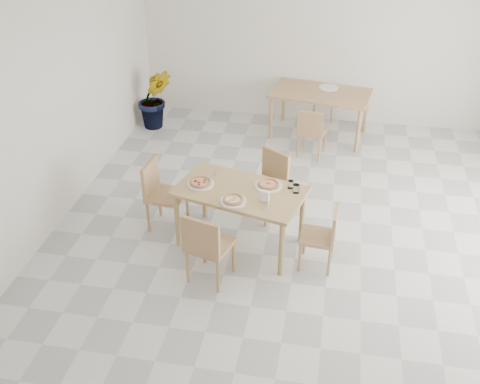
% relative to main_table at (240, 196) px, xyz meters
% --- Properties ---
extents(main_table, '(1.59, 1.14, 0.75)m').
position_rel_main_table_xyz_m(main_table, '(0.00, 0.00, 0.00)').
color(main_table, tan).
rests_on(main_table, ground).
extents(chair_south, '(0.53, 0.53, 0.88)m').
position_rel_main_table_xyz_m(chair_south, '(-0.22, -0.74, -0.15)').
color(chair_south, tan).
rests_on(chair_south, ground).
extents(chair_north, '(0.58, 0.58, 0.85)m').
position_rel_main_table_xyz_m(chair_north, '(0.24, 0.72, -0.17)').
color(chair_north, tan).
rests_on(chair_north, ground).
extents(chair_west, '(0.47, 0.47, 0.88)m').
position_rel_main_table_xyz_m(chair_west, '(-1.02, 0.20, -0.15)').
color(chair_west, tan).
rests_on(chair_west, ground).
extents(chair_east, '(0.40, 0.40, 0.77)m').
position_rel_main_table_xyz_m(chair_east, '(0.99, -0.24, -0.22)').
color(chair_east, tan).
rests_on(chair_east, ground).
extents(plate_margherita, '(0.31, 0.31, 0.02)m').
position_rel_main_table_xyz_m(plate_margherita, '(0.30, 0.13, 0.10)').
color(plate_margherita, white).
rests_on(plate_margherita, main_table).
extents(plate_mushroom, '(0.29, 0.29, 0.02)m').
position_rel_main_table_xyz_m(plate_mushroom, '(-0.03, -0.26, 0.10)').
color(plate_mushroom, white).
rests_on(plate_mushroom, main_table).
extents(plate_pepperoni, '(0.31, 0.31, 0.02)m').
position_rel_main_table_xyz_m(plate_pepperoni, '(-0.47, 0.03, 0.10)').
color(plate_pepperoni, white).
rests_on(plate_pepperoni, main_table).
extents(pizza_margherita, '(0.32, 0.32, 0.03)m').
position_rel_main_table_xyz_m(pizza_margherita, '(0.30, 0.13, 0.12)').
color(pizza_margherita, tan).
rests_on(pizza_margherita, plate_margherita).
extents(pizza_mushroom, '(0.31, 0.31, 0.03)m').
position_rel_main_table_xyz_m(pizza_mushroom, '(-0.03, -0.26, 0.12)').
color(pizza_mushroom, tan).
rests_on(pizza_mushroom, plate_mushroom).
extents(pizza_pepperoni, '(0.30, 0.30, 0.03)m').
position_rel_main_table_xyz_m(pizza_pepperoni, '(-0.47, 0.03, 0.12)').
color(pizza_pepperoni, tan).
rests_on(pizza_pepperoni, plate_pepperoni).
extents(tumbler_a, '(0.07, 0.07, 0.10)m').
position_rel_main_table_xyz_m(tumbler_a, '(0.63, 0.06, 0.14)').
color(tumbler_a, white).
rests_on(tumbler_a, main_table).
extents(tumbler_b, '(0.07, 0.07, 0.09)m').
position_rel_main_table_xyz_m(tumbler_b, '(0.56, 0.15, 0.13)').
color(tumbler_b, white).
rests_on(tumbler_b, main_table).
extents(napkin_holder, '(0.12, 0.08, 0.13)m').
position_rel_main_table_xyz_m(napkin_holder, '(0.30, -0.19, 0.15)').
color(napkin_holder, silver).
rests_on(napkin_holder, main_table).
extents(fork_a, '(0.03, 0.20, 0.01)m').
position_rel_main_table_xyz_m(fork_a, '(-0.36, 0.34, 0.09)').
color(fork_a, silver).
rests_on(fork_a, main_table).
extents(fork_b, '(0.07, 0.18, 0.01)m').
position_rel_main_table_xyz_m(fork_b, '(0.34, -0.30, 0.09)').
color(fork_b, silver).
rests_on(fork_b, main_table).
extents(second_table, '(1.65, 1.11, 0.75)m').
position_rel_main_table_xyz_m(second_table, '(0.72, 3.11, 0.01)').
color(second_table, tan).
rests_on(second_table, ground).
extents(chair_back_s, '(0.45, 0.45, 0.78)m').
position_rel_main_table_xyz_m(chair_back_s, '(0.65, 2.34, -0.21)').
color(chair_back_s, tan).
rests_on(chair_back_s, ground).
extents(chair_back_n, '(0.51, 0.51, 0.78)m').
position_rel_main_table_xyz_m(chair_back_n, '(0.86, 3.90, -0.21)').
color(chair_back_n, tan).
rests_on(chair_back_n, ground).
extents(plate_empty, '(0.31, 0.31, 0.02)m').
position_rel_main_table_xyz_m(plate_empty, '(0.83, 3.30, 0.10)').
color(plate_empty, white).
rests_on(plate_empty, second_table).
extents(potted_plant, '(0.69, 0.63, 1.02)m').
position_rel_main_table_xyz_m(potted_plant, '(-1.97, 2.94, -0.15)').
color(potted_plant, '#22722B').
rests_on(potted_plant, ground).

